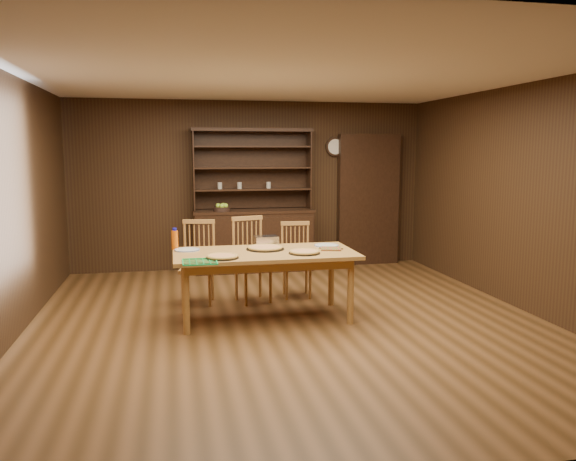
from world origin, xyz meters
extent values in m
plane|color=brown|center=(0.00, 0.00, 0.00)|extent=(6.00, 6.00, 0.00)
plane|color=white|center=(0.00, 0.00, 2.60)|extent=(6.00, 6.00, 0.00)
plane|color=#342110|center=(0.00, 3.00, 1.30)|extent=(5.50, 0.00, 5.50)
plane|color=#342110|center=(0.00, -3.00, 1.30)|extent=(5.50, 0.00, 5.50)
plane|color=#342110|center=(-2.75, 0.00, 1.30)|extent=(0.00, 6.00, 6.00)
plane|color=#342110|center=(2.75, 0.00, 1.30)|extent=(0.00, 6.00, 6.00)
cube|color=black|center=(0.00, 2.74, 0.45)|extent=(1.80, 0.50, 0.90)
cube|color=black|center=(0.00, 2.74, 0.92)|extent=(1.84, 0.52, 0.04)
cube|color=black|center=(0.00, 2.97, 1.55)|extent=(1.80, 0.02, 1.20)
cube|color=black|center=(-0.89, 2.82, 1.55)|extent=(0.02, 0.32, 1.20)
cube|color=black|center=(0.89, 2.82, 1.55)|extent=(0.02, 0.32, 1.20)
cube|color=black|center=(0.00, 2.82, 2.15)|extent=(1.84, 0.34, 0.05)
cylinder|color=#A79E8D|center=(-0.50, 2.82, 1.31)|extent=(0.07, 0.07, 0.10)
cylinder|color=#A79E8D|center=(-0.20, 2.82, 1.31)|extent=(0.07, 0.07, 0.10)
cube|color=black|center=(1.90, 2.90, 1.05)|extent=(1.00, 0.18, 2.10)
cylinder|color=black|center=(1.35, 2.96, 1.90)|extent=(0.30, 0.04, 0.30)
cylinder|color=white|center=(1.35, 2.94, 1.90)|extent=(0.24, 0.01, 0.24)
cube|color=#AC763B|center=(-0.24, 0.20, 0.73)|extent=(1.96, 0.98, 0.04)
cylinder|color=#AC763B|center=(-1.10, -0.17, 0.35)|extent=(0.07, 0.07, 0.71)
cylinder|color=#AC763B|center=(-1.10, 0.58, 0.35)|extent=(0.07, 0.07, 0.71)
cylinder|color=#AC763B|center=(0.62, -0.17, 0.35)|extent=(0.07, 0.07, 0.71)
cylinder|color=#AC763B|center=(0.62, 0.58, 0.35)|extent=(0.07, 0.07, 0.71)
cube|color=#B4833D|center=(-0.93, 0.98, 0.42)|extent=(0.48, 0.46, 0.04)
cylinder|color=#B4833D|center=(-1.11, 0.87, 0.20)|extent=(0.04, 0.04, 0.40)
cylinder|color=#B4833D|center=(-1.06, 1.16, 0.20)|extent=(0.04, 0.04, 0.40)
cylinder|color=#B4833D|center=(-0.81, 0.81, 0.20)|extent=(0.04, 0.04, 0.40)
cylinder|color=#B4833D|center=(-0.75, 1.10, 0.20)|extent=(0.04, 0.04, 0.40)
cube|color=#B4833D|center=(-0.90, 1.15, 0.98)|extent=(0.39, 0.11, 0.05)
cube|color=#B4833D|center=(-0.27, 0.93, 0.44)|extent=(0.52, 0.51, 0.04)
cylinder|color=#B4833D|center=(-0.38, 0.74, 0.21)|extent=(0.04, 0.04, 0.42)
cylinder|color=#B4833D|center=(-0.47, 1.03, 0.21)|extent=(0.04, 0.04, 0.42)
cylinder|color=#B4833D|center=(-0.07, 0.83, 0.21)|extent=(0.04, 0.04, 0.42)
cylinder|color=#B4833D|center=(-0.15, 1.12, 0.21)|extent=(0.04, 0.04, 0.42)
cube|color=#B4833D|center=(-0.31, 1.09, 1.01)|extent=(0.40, 0.14, 0.05)
cube|color=#B4833D|center=(0.31, 1.05, 0.39)|extent=(0.41, 0.39, 0.04)
cylinder|color=#B4833D|center=(0.15, 0.92, 0.19)|extent=(0.03, 0.03, 0.37)
cylinder|color=#B4833D|center=(0.17, 1.20, 0.19)|extent=(0.03, 0.03, 0.37)
cylinder|color=#B4833D|center=(0.44, 0.90, 0.19)|extent=(0.03, 0.03, 0.37)
cylinder|color=#B4833D|center=(0.46, 1.18, 0.19)|extent=(0.03, 0.03, 0.37)
cube|color=#B4833D|center=(0.32, 1.20, 0.92)|extent=(0.37, 0.06, 0.05)
cylinder|color=black|center=(-0.73, -0.08, 0.76)|extent=(0.34, 0.34, 0.01)
cylinder|color=#E6AB62|center=(-0.73, -0.08, 0.77)|extent=(0.31, 0.31, 0.02)
torus|color=#B78D41|center=(-0.73, -0.08, 0.77)|extent=(0.32, 0.32, 0.03)
cylinder|color=black|center=(0.16, 0.01, 0.76)|extent=(0.34, 0.34, 0.01)
cylinder|color=#E6AB62|center=(0.16, 0.01, 0.77)|extent=(0.31, 0.31, 0.02)
torus|color=#B78D41|center=(0.16, 0.01, 0.77)|extent=(0.32, 0.32, 0.03)
cylinder|color=black|center=(-0.21, 0.34, 0.76)|extent=(0.42, 0.42, 0.01)
cylinder|color=#E6AB62|center=(-0.21, 0.34, 0.77)|extent=(0.38, 0.38, 0.02)
torus|color=#B78D41|center=(-0.21, 0.34, 0.77)|extent=(0.39, 0.39, 0.03)
cylinder|color=silver|center=(-1.07, 0.45, 0.76)|extent=(0.28, 0.28, 0.01)
torus|color=#2E458B|center=(-1.07, 0.45, 0.76)|extent=(0.28, 0.28, 0.01)
cylinder|color=silver|center=(0.51, 0.41, 0.76)|extent=(0.28, 0.28, 0.01)
torus|color=#2E458B|center=(0.51, 0.41, 0.76)|extent=(0.28, 0.28, 0.01)
cube|color=white|center=(-0.16, 0.62, 0.80)|extent=(0.28, 0.21, 0.11)
cylinder|color=#D8590B|center=(-1.20, 0.56, 0.85)|extent=(0.07, 0.07, 0.21)
cylinder|color=#121295|center=(-1.20, 0.56, 0.97)|extent=(0.04, 0.04, 0.03)
cube|color=#AB1325|center=(0.51, 0.22, 0.76)|extent=(0.25, 0.25, 0.01)
cube|color=#AB1325|center=(0.50, 0.19, 0.76)|extent=(0.27, 0.27, 0.02)
cylinder|color=black|center=(-0.49, 2.69, 0.97)|extent=(0.26, 0.26, 0.06)
sphere|color=#A3D137|center=(-0.54, 2.69, 1.02)|extent=(0.08, 0.08, 0.08)
sphere|color=#A3D137|center=(-0.46, 2.72, 1.02)|extent=(0.08, 0.08, 0.08)
sphere|color=#A3D137|center=(-0.49, 2.64, 1.02)|extent=(0.08, 0.08, 0.08)
sphere|color=#A3D137|center=(-0.43, 2.67, 1.02)|extent=(0.08, 0.08, 0.08)
camera|label=1|loc=(-1.21, -5.73, 1.84)|focal=35.00mm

